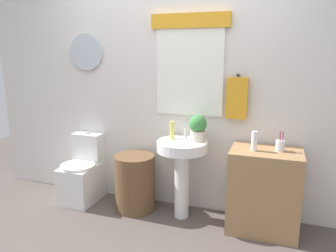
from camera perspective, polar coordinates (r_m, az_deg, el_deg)
back_wall at (r=3.41m, az=0.67°, el=7.04°), size 4.40×0.18×2.60m
toilet at (r=3.83m, az=-14.77°, el=-8.32°), size 0.38×0.51×0.76m
laundry_hamper at (r=3.50m, az=-5.86°, el=-9.91°), size 0.43×0.43×0.60m
pedestal_sink at (r=3.22m, az=2.49°, el=-6.23°), size 0.50×0.50×0.80m
faucet at (r=3.26m, az=3.13°, el=-1.32°), size 0.03×0.03×0.10m
wooden_cabinet at (r=3.18m, az=16.59°, el=-10.98°), size 0.64×0.44×0.79m
soap_bottle at (r=3.22m, az=0.74°, el=-0.73°), size 0.05×0.05×0.18m
potted_plant at (r=3.15m, az=5.31°, el=-0.27°), size 0.17×0.17×0.26m
lotion_bottle at (r=2.99m, az=15.01°, el=-2.59°), size 0.05×0.05×0.18m
toothbrush_cup at (r=3.05m, az=19.24°, el=-3.26°), size 0.08×0.08×0.19m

